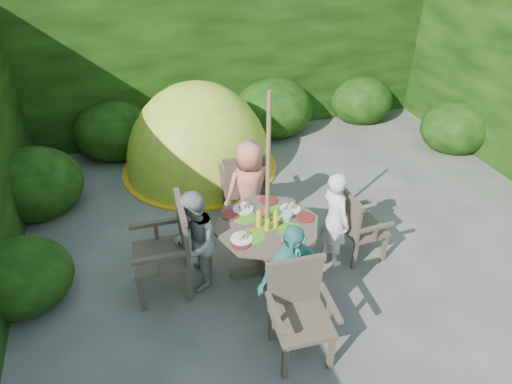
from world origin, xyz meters
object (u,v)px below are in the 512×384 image
object	(u,v)px
child_right	(335,219)
child_front	(290,278)
garden_chair_back	(244,185)
parasol_pole	(268,192)
child_left	(195,242)
garden_chair_right	(358,225)
garden_chair_left	(168,248)
dome_tent	(201,168)
garden_chair_front	(299,310)
child_back	(250,189)
patio_table	(267,231)

from	to	relation	value
child_right	child_front	bearing A→B (deg)	121.20
child_front	garden_chair_back	bearing A→B (deg)	70.75
parasol_pole	child_right	distance (m)	0.94
child_left	child_front	world-z (taller)	child_front
garden_chair_back	child_left	xyz separation A→B (m)	(-0.85, -1.05, 0.08)
garden_chair_back	child_front	size ratio (longest dim) A/B	0.78
garden_chair_right	garden_chair_left	bearing A→B (deg)	84.31
child_left	garden_chair_back	bearing A→B (deg)	153.01
garden_chair_left	child_front	distance (m)	1.35
garden_chair_back	dome_tent	xyz separation A→B (m)	(-0.30, 1.47, -0.52)
garden_chair_left	garden_chair_front	bearing A→B (deg)	43.48
garden_chair_right	dome_tent	size ratio (longest dim) A/B	0.30
child_right	child_back	xyz separation A→B (m)	(-0.75, 0.84, 0.04)
patio_table	child_right	size ratio (longest dim) A/B	1.04
child_right	dome_tent	size ratio (longest dim) A/B	0.41
garden_chair_front	child_left	bearing A→B (deg)	126.48
parasol_pole	child_back	world-z (taller)	parasol_pole
dome_tent	child_left	bearing A→B (deg)	-122.35
patio_table	child_back	size ratio (longest dim) A/B	0.97
garden_chair_back	child_left	bearing A→B (deg)	57.96
garden_chair_back	child_back	size ratio (longest dim) A/B	0.76
garden_chair_back	garden_chair_front	bearing A→B (deg)	94.09
child_right	child_left	size ratio (longest dim) A/B	1.00
patio_table	child_left	bearing A→B (deg)	176.89
child_right	dome_tent	xyz separation A→B (m)	(-1.04, 2.60, -0.60)
garden_chair_right	garden_chair_front	xyz separation A→B (m)	(-1.16, -1.03, 0.04)
parasol_pole	garden_chair_left	size ratio (longest dim) A/B	2.07
garden_chair_left	child_left	distance (m)	0.29
garden_chair_back	child_front	distance (m)	1.90
garden_chair_front	child_front	size ratio (longest dim) A/B	0.76
garden_chair_back	garden_chair_front	xyz separation A→B (m)	(-0.11, -2.19, -0.01)
child_right	dome_tent	distance (m)	2.87
patio_table	garden_chair_back	size ratio (longest dim) A/B	1.28
garden_chair_front	child_front	world-z (taller)	child_front
parasol_pole	garden_chair_right	bearing A→B (deg)	-3.55
child_left	child_front	bearing A→B (deg)	53.98
garden_chair_right	child_left	size ratio (longest dim) A/B	0.73
child_right	child_front	distance (m)	1.13
garden_chair_left	child_left	xyz separation A→B (m)	(0.29, -0.02, 0.03)
garden_chair_left	child_back	distance (m)	1.35
patio_table	garden_chair_left	world-z (taller)	garden_chair_left
garden_chair_left	garden_chair_front	world-z (taller)	garden_chair_left
garden_chair_front	child_left	size ratio (longest dim) A/B	0.79
child_front	dome_tent	size ratio (longest dim) A/B	0.42
patio_table	parasol_pole	distance (m)	0.52
garden_chair_right	child_left	xyz separation A→B (m)	(-1.90, 0.11, 0.13)
dome_tent	child_back	bearing A→B (deg)	-100.62
garden_chair_right	dome_tent	world-z (taller)	dome_tent
child_left	garden_chair_right	bearing A→B (deg)	98.76
child_right	child_left	world-z (taller)	child_right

